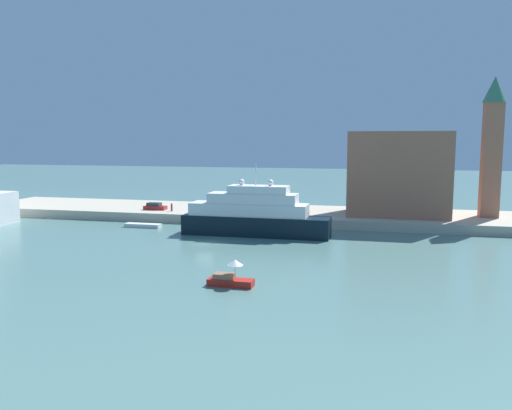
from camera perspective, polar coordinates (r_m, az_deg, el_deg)
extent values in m
plane|color=slate|center=(76.53, -5.67, -4.24)|extent=(400.00, 400.00, 0.00)
cube|color=#B7AD99|center=(100.47, -0.82, -0.97)|extent=(110.00, 19.08, 1.66)
cube|color=black|center=(82.31, -0.03, -2.28)|extent=(23.50, 4.78, 3.14)
cube|color=white|center=(82.21, -0.82, -0.49)|extent=(18.80, 4.40, 1.97)
cube|color=white|center=(81.82, -0.35, 0.73)|extent=(14.10, 4.02, 1.61)
cube|color=white|center=(81.45, 0.29, 1.71)|extent=(9.40, 3.63, 1.24)
cylinder|color=silver|center=(81.36, -0.03, 3.45)|extent=(0.16, 0.16, 3.68)
sphere|color=white|center=(80.93, 1.59, 2.47)|extent=(1.00, 1.00, 1.00)
sphere|color=white|center=(82.05, -1.62, 2.54)|extent=(1.00, 1.00, 1.00)
cube|color=#B22319|center=(54.59, -2.80, -8.50)|extent=(4.78, 1.66, 0.75)
cube|color=#8C6647|center=(54.62, -3.53, -7.79)|extent=(2.10, 1.33, 0.55)
cylinder|color=#B2B2B2|center=(54.17, -2.32, -7.39)|extent=(0.06, 0.06, 1.49)
cone|color=white|center=(53.91, -2.32, -6.33)|extent=(1.66, 1.66, 0.58)
cube|color=silver|center=(92.17, -12.34, -2.20)|extent=(6.39, 1.68, 0.64)
cube|color=#9E664C|center=(96.27, 15.38, 3.37)|extent=(17.46, 11.69, 14.89)
cube|color=#9E664C|center=(98.72, 24.44, 4.48)|extent=(3.03, 3.03, 19.76)
cone|color=#387A5B|center=(99.01, 24.81, 11.48)|extent=(3.94, 3.94, 4.40)
cube|color=#B21E1E|center=(102.09, -11.02, -0.30)|extent=(4.32, 1.83, 0.71)
cube|color=#262D33|center=(102.10, -11.14, 0.08)|extent=(2.59, 1.64, 0.62)
cylinder|color=maroon|center=(99.27, -9.26, -0.28)|extent=(0.36, 0.36, 1.37)
sphere|color=tan|center=(99.17, -9.27, 0.18)|extent=(0.24, 0.24, 0.24)
cylinder|color=black|center=(92.65, -3.09, -0.91)|extent=(0.51, 0.51, 0.78)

